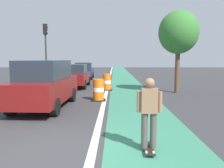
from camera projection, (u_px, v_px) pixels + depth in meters
name	position (u px, v px, depth m)	size (l,w,h in m)	color
ground_plane	(52.00, 153.00, 5.08)	(100.00, 100.00, 0.00)	#38383A
bike_lane_strip	(127.00, 87.00, 16.98)	(2.50, 80.00, 0.01)	#387F60
lane_divider_stripe	(108.00, 87.00, 16.99)	(0.20, 80.00, 0.01)	silver
skateboarder_on_lane	(149.00, 112.00, 5.07)	(0.57, 0.81, 1.69)	black
parked_suv_nearest	(45.00, 84.00, 9.64)	(2.04, 4.66, 2.04)	maroon
parked_sedan_second	(75.00, 76.00, 16.61)	(1.93, 4.11, 1.70)	maroon
parked_sedan_third	(84.00, 71.00, 23.64)	(2.03, 4.16, 1.70)	navy
traffic_barrel_front	(98.00, 90.00, 11.36)	(0.73, 0.73, 1.09)	orange
traffic_barrel_mid	(107.00, 82.00, 15.09)	(0.73, 0.73, 1.09)	orange
traffic_light_corner	(46.00, 43.00, 19.61)	(0.41, 0.32, 5.10)	#2D2D2D
pedestrian_crossing	(14.00, 80.00, 13.11)	(0.34, 0.20, 1.61)	#33333D
pedestrian_waiting	(46.00, 75.00, 17.02)	(0.34, 0.20, 1.61)	#33333D
street_tree_sidewalk	(178.00, 33.00, 13.61)	(2.40, 2.40, 5.00)	brown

